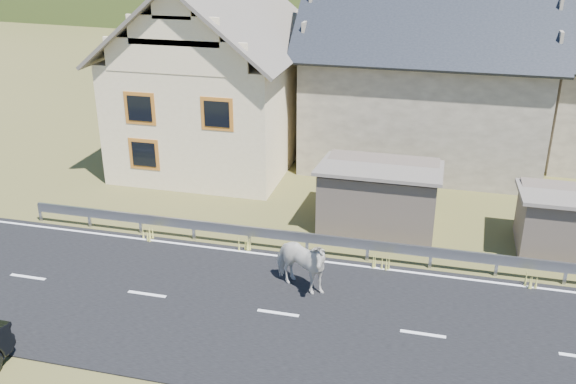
# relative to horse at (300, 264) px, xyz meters

# --- Properties ---
(ground) EXTENTS (160.00, 160.00, 0.00)m
(ground) POSITION_rel_horse_xyz_m (3.70, -1.38, -0.91)
(ground) COLOR #44471E
(ground) RESTS_ON ground
(road) EXTENTS (60.00, 7.00, 0.04)m
(road) POSITION_rel_horse_xyz_m (3.70, -1.38, -0.89)
(road) COLOR black
(road) RESTS_ON ground
(lane_markings) EXTENTS (60.00, 6.60, 0.01)m
(lane_markings) POSITION_rel_horse_xyz_m (3.70, -1.38, -0.87)
(lane_markings) COLOR silver
(lane_markings) RESTS_ON road
(guardrail) EXTENTS (28.10, 0.09, 0.75)m
(guardrail) POSITION_rel_horse_xyz_m (3.70, 2.30, -0.35)
(guardrail) COLOR #93969B
(guardrail) RESTS_ON ground
(shed_left) EXTENTS (4.30, 3.30, 2.40)m
(shed_left) POSITION_rel_horse_xyz_m (1.70, 5.12, 0.19)
(shed_left) COLOR brown
(shed_left) RESTS_ON ground
(shed_right) EXTENTS (3.80, 2.90, 2.20)m
(shed_right) POSITION_rel_horse_xyz_m (8.20, 4.62, 0.09)
(shed_right) COLOR brown
(shed_right) RESTS_ON ground
(house_cream) EXTENTS (7.80, 9.80, 8.30)m
(house_cream) POSITION_rel_horse_xyz_m (-6.31, 10.62, 3.44)
(house_cream) COLOR #FFE8B7
(house_cream) RESTS_ON ground
(house_stone_a) EXTENTS (10.80, 9.80, 8.90)m
(house_stone_a) POSITION_rel_horse_xyz_m (2.70, 13.62, 3.72)
(house_stone_a) COLOR #AFA48B
(house_stone_a) RESTS_ON ground
(mountain) EXTENTS (440.00, 280.00, 260.00)m
(mountain) POSITION_rel_horse_xyz_m (8.70, 178.62, -20.91)
(mountain) COLOR #1B3111
(mountain) RESTS_ON ground
(horse) EXTENTS (1.72, 2.27, 1.75)m
(horse) POSITION_rel_horse_xyz_m (0.00, 0.00, 0.00)
(horse) COLOR beige
(horse) RESTS_ON road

